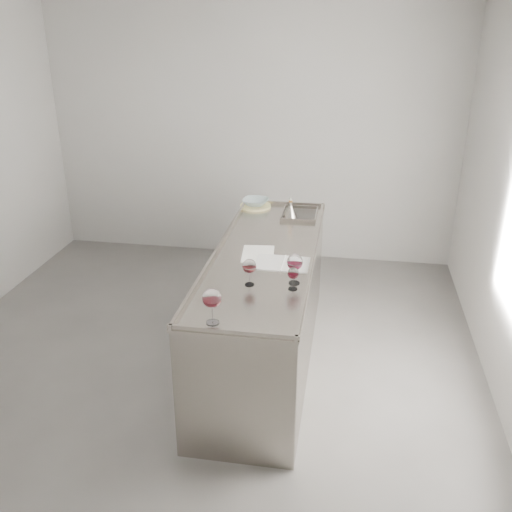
% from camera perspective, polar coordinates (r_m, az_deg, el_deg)
% --- Properties ---
extents(room_shell, '(4.54, 5.04, 2.84)m').
position_cam_1_polar(room_shell, '(3.98, -6.91, 5.15)').
color(room_shell, '#52504D').
rests_on(room_shell, ground).
extents(counter, '(0.77, 2.42, 0.97)m').
position_cam_1_polar(counter, '(4.52, 0.84, -5.20)').
color(counter, gray).
rests_on(counter, ground).
extents(wine_glass_left, '(0.11, 0.11, 0.22)m').
position_cam_1_polar(wine_glass_left, '(3.32, -4.43, -4.32)').
color(wine_glass_left, white).
rests_on(wine_glass_left, counter).
extents(wine_glass_middle, '(0.09, 0.09, 0.18)m').
position_cam_1_polar(wine_glass_middle, '(3.78, -0.67, -1.10)').
color(wine_glass_middle, white).
rests_on(wine_glass_middle, counter).
extents(wine_glass_right, '(0.11, 0.11, 0.21)m').
position_cam_1_polar(wine_glass_right, '(3.80, 3.90, -0.68)').
color(wine_glass_right, white).
rests_on(wine_glass_right, counter).
extents(wine_glass_small, '(0.08, 0.08, 0.15)m').
position_cam_1_polar(wine_glass_small, '(3.73, 3.74, -1.81)').
color(wine_glass_small, white).
rests_on(wine_glass_small, counter).
extents(notebook, '(0.41, 0.29, 0.02)m').
position_cam_1_polar(notebook, '(4.13, 2.72, -0.76)').
color(notebook, silver).
rests_on(notebook, counter).
extents(loose_paper_top, '(0.27, 0.36, 0.00)m').
position_cam_1_polar(loose_paper_top, '(4.30, 0.20, 0.22)').
color(loose_paper_top, white).
rests_on(loose_paper_top, counter).
extents(trivet, '(0.30, 0.30, 0.02)m').
position_cam_1_polar(trivet, '(5.35, -0.05, 5.03)').
color(trivet, beige).
rests_on(trivet, counter).
extents(ceramic_bowl, '(0.25, 0.25, 0.06)m').
position_cam_1_polar(ceramic_bowl, '(5.34, -0.05, 5.43)').
color(ceramic_bowl, '#92A8AA').
rests_on(ceramic_bowl, trivet).
extents(wine_funnel, '(0.14, 0.14, 0.20)m').
position_cam_1_polar(wine_funnel, '(5.05, 3.46, 4.48)').
color(wine_funnel, gray).
rests_on(wine_funnel, counter).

